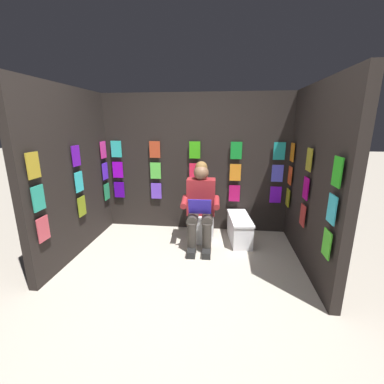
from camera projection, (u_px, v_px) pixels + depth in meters
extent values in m
plane|color=#B2A899|center=(174.00, 302.00, 2.54)|extent=(30.00, 30.00, 0.00)
cube|color=black|center=(195.00, 164.00, 4.12)|extent=(3.00, 0.10, 2.15)
cube|color=#4C08A5|center=(119.00, 190.00, 4.30)|extent=(0.17, 0.01, 0.26)
cube|color=#6E41DC|center=(156.00, 191.00, 4.22)|extent=(0.17, 0.01, 0.26)
cube|color=#D1EA4A|center=(195.00, 192.00, 4.15)|extent=(0.17, 0.01, 0.26)
cube|color=#B00F53|center=(234.00, 193.00, 4.08)|extent=(0.17, 0.01, 0.26)
cube|color=#7112E4|center=(276.00, 195.00, 4.00)|extent=(0.17, 0.01, 0.26)
cube|color=#910AC8|center=(118.00, 170.00, 4.21)|extent=(0.17, 0.01, 0.26)
cube|color=#59D548|center=(156.00, 171.00, 4.14)|extent=(0.17, 0.01, 0.26)
cube|color=#EB2043|center=(195.00, 172.00, 4.06)|extent=(0.17, 0.01, 0.26)
cube|color=orange|center=(235.00, 172.00, 3.99)|extent=(0.17, 0.01, 0.26)
cube|color=#4F54EE|center=(277.00, 173.00, 3.92)|extent=(0.17, 0.01, 0.26)
cube|color=#2CC6B6|center=(116.00, 149.00, 4.12)|extent=(0.17, 0.01, 0.26)
cube|color=#BD4022|center=(155.00, 150.00, 4.05)|extent=(0.17, 0.01, 0.26)
cube|color=#38B214|center=(195.00, 150.00, 3.98)|extent=(0.17, 0.01, 0.26)
cube|color=#138D2D|center=(236.00, 151.00, 3.90)|extent=(0.17, 0.01, 0.26)
cube|color=teal|center=(279.00, 151.00, 3.83)|extent=(0.17, 0.01, 0.26)
cube|color=black|center=(315.00, 179.00, 2.99)|extent=(0.10, 1.89, 2.15)
cube|color=#97A314|center=(288.00, 198.00, 3.85)|extent=(0.01, 0.17, 0.26)
cube|color=#A22B28|center=(303.00, 215.00, 3.11)|extent=(0.01, 0.17, 0.26)
cube|color=green|center=(327.00, 244.00, 2.38)|extent=(0.01, 0.17, 0.26)
cube|color=#D4471A|center=(290.00, 175.00, 3.76)|extent=(0.01, 0.17, 0.26)
cube|color=#960770|center=(306.00, 188.00, 3.03)|extent=(0.01, 0.17, 0.26)
cube|color=#2FB5C9|center=(332.00, 209.00, 2.29)|extent=(0.01, 0.17, 0.26)
cube|color=orange|center=(292.00, 152.00, 3.67)|extent=(0.01, 0.17, 0.26)
cube|color=olive|center=(309.00, 160.00, 2.94)|extent=(0.01, 0.17, 0.26)
cube|color=green|center=(337.00, 172.00, 2.21)|extent=(0.01, 0.17, 0.26)
cube|color=black|center=(72.00, 173.00, 3.34)|extent=(0.10, 1.89, 2.15)
cube|color=#CC4654|center=(43.00, 229.00, 2.71)|extent=(0.01, 0.17, 0.26)
cube|color=olive|center=(82.00, 206.00, 3.44)|extent=(0.01, 0.17, 0.26)
cube|color=#269756|center=(107.00, 192.00, 4.18)|extent=(0.01, 0.17, 0.26)
cube|color=teal|center=(38.00, 198.00, 2.62)|extent=(0.01, 0.17, 0.26)
cube|color=#35CED7|center=(79.00, 182.00, 3.36)|extent=(0.01, 0.17, 0.26)
cube|color=#5529DB|center=(105.00, 171.00, 4.09)|extent=(0.01, 0.17, 0.26)
cube|color=gold|center=(33.00, 165.00, 2.54)|extent=(0.01, 0.17, 0.26)
cube|color=#6615C0|center=(76.00, 156.00, 3.27)|extent=(0.01, 0.17, 0.26)
cube|color=#EE2A96|center=(103.00, 150.00, 4.00)|extent=(0.01, 0.17, 0.26)
cylinder|color=white|center=(201.00, 227.00, 3.85)|extent=(0.38, 0.38, 0.40)
cylinder|color=white|center=(201.00, 214.00, 3.80)|extent=(0.41, 0.41, 0.02)
cube|color=white|center=(202.00, 198.00, 4.00)|extent=(0.39, 0.19, 0.36)
cylinder|color=white|center=(202.00, 200.00, 3.92)|extent=(0.39, 0.08, 0.39)
cube|color=maroon|center=(201.00, 197.00, 3.70)|extent=(0.41, 0.24, 0.52)
sphere|color=brown|center=(201.00, 173.00, 3.58)|extent=(0.21, 0.21, 0.21)
sphere|color=olive|center=(201.00, 167.00, 3.59)|extent=(0.17, 0.17, 0.17)
cylinder|color=#38332D|center=(207.00, 218.00, 3.56)|extent=(0.17, 0.41, 0.15)
cylinder|color=#38332D|center=(193.00, 217.00, 3.58)|extent=(0.17, 0.41, 0.15)
cylinder|color=#38332D|center=(207.00, 238.00, 3.45)|extent=(0.12, 0.12, 0.42)
cylinder|color=#38332D|center=(192.00, 238.00, 3.46)|extent=(0.12, 0.12, 0.42)
cube|color=black|center=(206.00, 252.00, 3.43)|extent=(0.12, 0.26, 0.09)
cube|color=black|center=(192.00, 251.00, 3.45)|extent=(0.12, 0.26, 0.09)
cylinder|color=maroon|center=(216.00, 202.00, 3.52)|extent=(0.10, 0.31, 0.13)
cylinder|color=maroon|center=(184.00, 202.00, 3.55)|extent=(0.10, 0.31, 0.13)
cube|color=#3527CC|center=(200.00, 207.00, 3.38)|extent=(0.30, 0.14, 0.23)
cube|color=silver|center=(239.00, 230.00, 3.83)|extent=(0.35, 0.72, 0.34)
cube|color=white|center=(240.00, 218.00, 3.78)|extent=(0.37, 0.75, 0.03)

